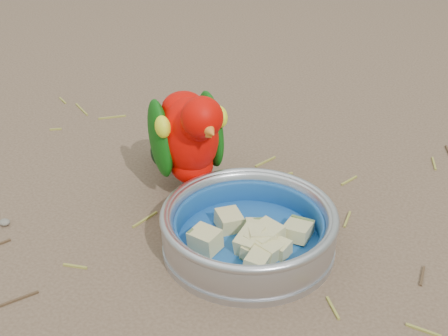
% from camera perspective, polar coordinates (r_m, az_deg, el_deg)
% --- Properties ---
extents(ground, '(60.00, 60.00, 0.00)m').
position_cam_1_polar(ground, '(0.87, -5.62, -7.24)').
color(ground, brown).
extents(food_bowl, '(0.23, 0.23, 0.02)m').
position_cam_1_polar(food_bowl, '(0.86, 2.25, -6.97)').
color(food_bowl, '#B2B2BA').
rests_on(food_bowl, ground).
extents(bowl_wall, '(0.23, 0.23, 0.04)m').
position_cam_1_polar(bowl_wall, '(0.84, 2.29, -5.34)').
color(bowl_wall, '#B2B2BA').
rests_on(bowl_wall, food_bowl).
extents(fruit_wedges, '(0.14, 0.14, 0.03)m').
position_cam_1_polar(fruit_wedges, '(0.84, 2.28, -5.73)').
color(fruit_wedges, '#CFC584').
rests_on(fruit_wedges, food_bowl).
extents(lory_parrot, '(0.24, 0.23, 0.18)m').
position_cam_1_polar(lory_parrot, '(0.92, -3.18, 2.11)').
color(lory_parrot, '#D30600').
rests_on(lory_parrot, ground).
extents(ground_debris, '(0.90, 0.80, 0.01)m').
position_cam_1_polar(ground_debris, '(0.89, -1.60, -5.88)').
color(ground_debris, olive).
rests_on(ground_debris, ground).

